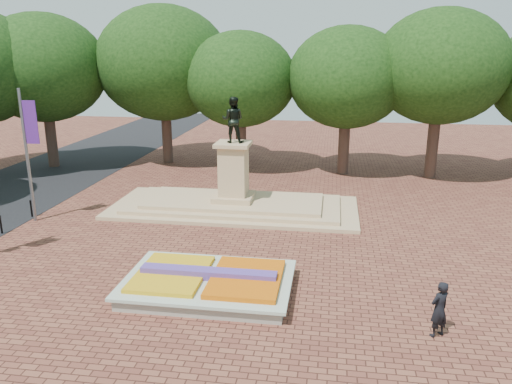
{
  "coord_description": "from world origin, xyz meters",
  "views": [
    {
      "loc": [
        5.41,
        -18.73,
        8.93
      ],
      "look_at": [
        1.86,
        4.24,
        2.2
      ],
      "focal_mm": 35.0,
      "sensor_mm": 36.0,
      "label": 1
    }
  ],
  "objects": [
    {
      "name": "monument",
      "position": [
        0.0,
        8.0,
        0.88
      ],
      "size": [
        14.0,
        6.0,
        6.4
      ],
      "color": "tan",
      "rests_on": "ground"
    },
    {
      "name": "flower_bed",
      "position": [
        1.03,
        -2.0,
        0.38
      ],
      "size": [
        6.3,
        4.3,
        0.91
      ],
      "color": "gray",
      "rests_on": "ground"
    },
    {
      "name": "tree_row_back",
      "position": [
        2.33,
        18.0,
        6.67
      ],
      "size": [
        44.8,
        8.8,
        10.43
      ],
      "color": "#39271F",
      "rests_on": "ground"
    },
    {
      "name": "ground",
      "position": [
        0.0,
        0.0,
        0.0
      ],
      "size": [
        90.0,
        90.0,
        0.0
      ],
      "primitive_type": "plane",
      "color": "brown",
      "rests_on": "ground"
    },
    {
      "name": "pedestrian",
      "position": [
        9.0,
        -3.84,
        0.95
      ],
      "size": [
        0.83,
        0.77,
        1.9
      ],
      "primitive_type": "imported",
      "rotation": [
        0.0,
        0.0,
        3.76
      ],
      "color": "black",
      "rests_on": "ground"
    }
  ]
}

